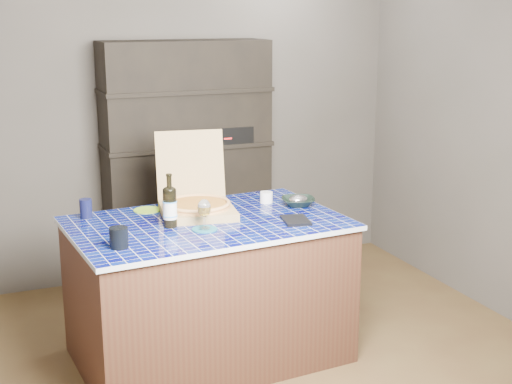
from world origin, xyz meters
name	(u,v)px	position (x,y,z in m)	size (l,w,h in m)	color
room	(270,155)	(0.00, 0.00, 1.25)	(3.50, 3.50, 3.50)	brown
shelving_unit	(187,164)	(0.00, 1.53, 0.90)	(1.20, 0.41, 1.80)	black
kitchen_island	(208,290)	(-0.27, 0.27, 0.42)	(1.60, 1.08, 0.84)	#42281A
pizza_box	(197,203)	(-0.27, 0.44, 0.90)	(0.49, 0.57, 0.46)	#A07F52
mead_bottle	(170,206)	(-0.49, 0.25, 0.96)	(0.08, 0.08, 0.30)	black
teal_trivet	(205,229)	(-0.33, 0.12, 0.84)	(0.14, 0.14, 0.01)	#165F73
wine_glass	(204,209)	(-0.33, 0.12, 0.96)	(0.07, 0.07, 0.17)	white
tumbler	(119,238)	(-0.83, 0.00, 0.89)	(0.10, 0.10, 0.11)	black
dvd_case	(296,220)	(0.19, 0.07, 0.85)	(0.14, 0.20, 0.02)	black
bowl	(298,202)	(0.36, 0.37, 0.86)	(0.20, 0.20, 0.05)	black
foil_contents	(298,199)	(0.36, 0.37, 0.88)	(0.12, 0.10, 0.06)	#ABABB7
white_jar	(266,197)	(0.20, 0.51, 0.87)	(0.08, 0.08, 0.07)	white
navy_cup	(86,208)	(-0.89, 0.60, 0.90)	(0.07, 0.07, 0.11)	black
green_trivet	(147,210)	(-0.53, 0.62, 0.84)	(0.16, 0.16, 0.01)	#89C82A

